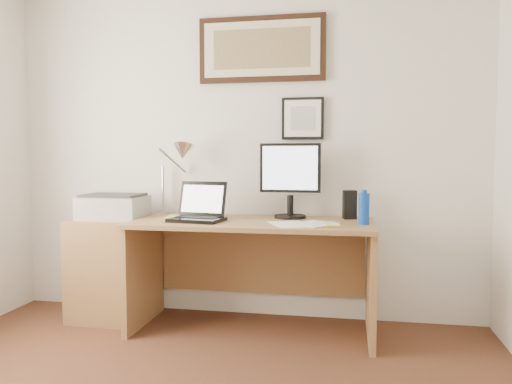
% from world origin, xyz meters
% --- Properties ---
extents(wall_back, '(3.50, 0.02, 2.50)m').
position_xyz_m(wall_back, '(0.00, 2.00, 1.25)').
color(wall_back, white).
rests_on(wall_back, ground).
extents(side_cabinet, '(0.50, 0.40, 0.73)m').
position_xyz_m(side_cabinet, '(-0.92, 1.68, 0.36)').
color(side_cabinet, olive).
rests_on(side_cabinet, floor).
extents(water_bottle, '(0.07, 0.07, 0.20)m').
position_xyz_m(water_bottle, '(0.88, 1.59, 0.85)').
color(water_bottle, '#0D3EAE').
rests_on(water_bottle, desk).
extents(bottle_cap, '(0.04, 0.04, 0.02)m').
position_xyz_m(bottle_cap, '(0.88, 1.59, 0.96)').
color(bottle_cap, '#0D3EAE').
rests_on(bottle_cap, water_bottle).
extents(speaker, '(0.10, 0.09, 0.20)m').
position_xyz_m(speaker, '(0.79, 1.85, 0.85)').
color(speaker, black).
rests_on(speaker, desk).
extents(paper_sheet_a, '(0.33, 0.38, 0.00)m').
position_xyz_m(paper_sheet_a, '(0.42, 1.49, 0.75)').
color(paper_sheet_a, white).
rests_on(paper_sheet_a, desk).
extents(paper_sheet_b, '(0.35, 0.39, 0.00)m').
position_xyz_m(paper_sheet_b, '(0.56, 1.52, 0.75)').
color(paper_sheet_b, white).
rests_on(paper_sheet_b, desk).
extents(sticky_pad, '(0.10, 0.10, 0.01)m').
position_xyz_m(sticky_pad, '(0.68, 1.46, 0.76)').
color(sticky_pad, '#EBDE6F').
rests_on(sticky_pad, desk).
extents(marker_pen, '(0.14, 0.06, 0.02)m').
position_xyz_m(marker_pen, '(0.62, 1.55, 0.76)').
color(marker_pen, silver).
rests_on(marker_pen, desk).
extents(book, '(0.21, 0.26, 0.02)m').
position_xyz_m(book, '(-0.45, 1.62, 0.76)').
color(book, '#D6D565').
rests_on(book, desk).
extents(desk, '(1.60, 0.70, 0.75)m').
position_xyz_m(desk, '(0.15, 1.72, 0.51)').
color(desk, olive).
rests_on(desk, floor).
extents(laptop, '(0.37, 0.34, 0.26)m').
position_xyz_m(laptop, '(-0.21, 1.58, 0.81)').
color(laptop, black).
rests_on(laptop, desk).
extents(lcd_monitor, '(0.42, 0.22, 0.52)m').
position_xyz_m(lcd_monitor, '(0.38, 1.82, 1.04)').
color(lcd_monitor, black).
rests_on(lcd_monitor, desk).
extents(printer, '(0.44, 0.34, 0.18)m').
position_xyz_m(printer, '(-0.89, 1.71, 0.82)').
color(printer, '#A7A7AA').
rests_on(printer, side_cabinet).
extents(desk_lamp, '(0.29, 0.27, 0.53)m').
position_xyz_m(desk_lamp, '(-0.41, 1.81, 1.19)').
color(desk_lamp, white).
rests_on(desk_lamp, desk).
extents(picture_large, '(0.92, 0.04, 0.47)m').
position_xyz_m(picture_large, '(0.15, 1.97, 1.95)').
color(picture_large, black).
rests_on(picture_large, wall_back).
extents(picture_small, '(0.30, 0.03, 0.30)m').
position_xyz_m(picture_small, '(0.45, 1.97, 1.45)').
color(picture_small, black).
rests_on(picture_small, wall_back).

